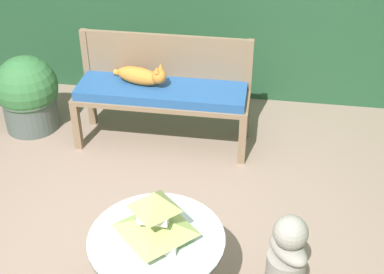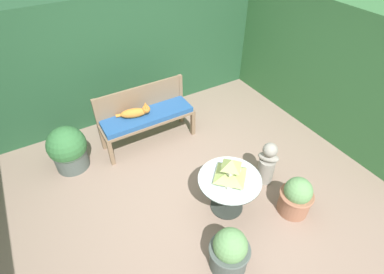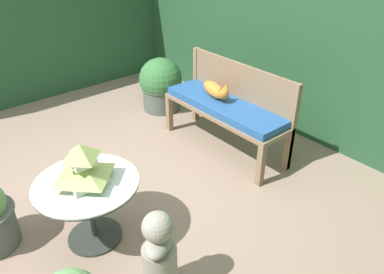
{
  "view_description": "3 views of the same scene",
  "coord_description": "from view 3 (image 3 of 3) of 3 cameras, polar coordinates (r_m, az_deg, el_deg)",
  "views": [
    {
      "loc": [
        0.85,
        -2.57,
        2.62
      ],
      "look_at": [
        0.38,
        0.49,
        0.56
      ],
      "focal_mm": 50.0,
      "sensor_mm": 36.0,
      "label": 1
    },
    {
      "loc": [
        -1.26,
        -2.31,
        3.22
      ],
      "look_at": [
        0.39,
        0.5,
        0.43
      ],
      "focal_mm": 28.0,
      "sensor_mm": 36.0,
      "label": 2
    },
    {
      "loc": [
        2.46,
        -1.29,
        2.17
      ],
      "look_at": [
        0.23,
        0.59,
        0.46
      ],
      "focal_mm": 35.0,
      "sensor_mm": 36.0,
      "label": 3
    }
  ],
  "objects": [
    {
      "name": "ground",
      "position": [
        3.52,
        -9.85,
        -8.17
      ],
      "size": [
        30.0,
        30.0,
        0.0
      ],
      "primitive_type": "plane",
      "color": "gray"
    },
    {
      "name": "garden_bust",
      "position": [
        2.5,
        -4.98,
        -17.67
      ],
      "size": [
        0.29,
        0.31,
        0.67
      ],
      "rotation": [
        0.0,
        0.0,
        -0.9
      ],
      "color": "gray",
      "rests_on": "ground"
    },
    {
      "name": "pagoda_birdhouse",
      "position": [
        2.72,
        -16.28,
        -4.4
      ],
      "size": [
        0.35,
        0.35,
        0.32
      ],
      "color": "silver",
      "rests_on": "patio_table"
    },
    {
      "name": "bench_backrest",
      "position": [
        3.95,
        7.31,
        7.62
      ],
      "size": [
        1.45,
        0.06,
        0.91
      ],
      "color": "#7F664C",
      "rests_on": "ground"
    },
    {
      "name": "foliage_hedge_back",
      "position": [
        4.72,
        17.6,
        14.93
      ],
      "size": [
        6.4,
        0.99,
        2.04
      ],
      "primitive_type": "cube",
      "color": "#234C2D",
      "rests_on": "ground"
    },
    {
      "name": "foliage_hedge_left",
      "position": [
        5.64,
        -24.42,
        16.0
      ],
      "size": [
        0.7,
        3.68,
        2.03
      ],
      "primitive_type": "cube",
      "color": "#234C2D",
      "rests_on": "ground"
    },
    {
      "name": "potted_plant_table_far",
      "position": [
        4.83,
        -4.77,
        7.92
      ],
      "size": [
        0.55,
        0.55,
        0.68
      ],
      "color": "#4C5651",
      "rests_on": "ground"
    },
    {
      "name": "garden_bench",
      "position": [
        3.89,
        4.98,
        4.18
      ],
      "size": [
        1.45,
        0.46,
        0.54
      ],
      "color": "#7F664C",
      "rests_on": "ground"
    },
    {
      "name": "cat",
      "position": [
        3.95,
        3.62,
        7.15
      ],
      "size": [
        0.49,
        0.27,
        0.21
      ],
      "rotation": [
        0.0,
        0.0,
        -0.26
      ],
      "color": "orange",
      "rests_on": "garden_bench"
    },
    {
      "name": "patio_table",
      "position": [
        2.87,
        -15.57,
        -8.47
      ],
      "size": [
        0.76,
        0.76,
        0.54
      ],
      "color": "#2D332D",
      "rests_on": "ground"
    }
  ]
}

